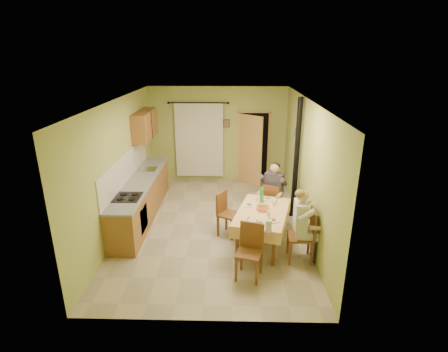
{
  "coord_description": "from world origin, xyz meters",
  "views": [
    {
      "loc": [
        0.43,
        -7.1,
        3.73
      ],
      "look_at": [
        0.25,
        0.1,
        1.15
      ],
      "focal_mm": 28.0,
      "sensor_mm": 36.0,
      "label": 1
    }
  ],
  "objects_px": {
    "dining_table": "(262,228)",
    "chair_right": "(301,245)",
    "chair_near": "(249,262)",
    "chair_far": "(272,210)",
    "man_far": "(273,186)",
    "chair_left": "(228,222)",
    "stove_flue": "(295,174)",
    "man_right": "(302,217)"
  },
  "relations": [
    {
      "from": "dining_table",
      "to": "chair_near",
      "type": "relative_size",
      "value": 1.81
    },
    {
      "from": "man_far",
      "to": "man_right",
      "type": "relative_size",
      "value": 1.0
    },
    {
      "from": "chair_right",
      "to": "chair_left",
      "type": "relative_size",
      "value": 1.07
    },
    {
      "from": "chair_right",
      "to": "man_right",
      "type": "bearing_deg",
      "value": 90.0
    },
    {
      "from": "chair_right",
      "to": "man_far",
      "type": "bearing_deg",
      "value": 15.93
    },
    {
      "from": "dining_table",
      "to": "chair_near",
      "type": "height_order",
      "value": "chair_near"
    },
    {
      "from": "dining_table",
      "to": "chair_right",
      "type": "relative_size",
      "value": 1.73
    },
    {
      "from": "chair_far",
      "to": "chair_left",
      "type": "relative_size",
      "value": 0.99
    },
    {
      "from": "dining_table",
      "to": "man_right",
      "type": "bearing_deg",
      "value": -20.91
    },
    {
      "from": "chair_far",
      "to": "stove_flue",
      "type": "bearing_deg",
      "value": 63.04
    },
    {
      "from": "dining_table",
      "to": "chair_right",
      "type": "distance_m",
      "value": 0.86
    },
    {
      "from": "chair_far",
      "to": "chair_near",
      "type": "height_order",
      "value": "chair_near"
    },
    {
      "from": "man_far",
      "to": "chair_near",
      "type": "bearing_deg",
      "value": -80.25
    },
    {
      "from": "chair_near",
      "to": "man_right",
      "type": "distance_m",
      "value": 1.28
    },
    {
      "from": "chair_near",
      "to": "man_right",
      "type": "bearing_deg",
      "value": -133.65
    },
    {
      "from": "dining_table",
      "to": "chair_near",
      "type": "bearing_deg",
      "value": -90.85
    },
    {
      "from": "man_far",
      "to": "man_right",
      "type": "bearing_deg",
      "value": -50.75
    },
    {
      "from": "chair_near",
      "to": "stove_flue",
      "type": "height_order",
      "value": "stove_flue"
    },
    {
      "from": "chair_far",
      "to": "man_far",
      "type": "bearing_deg",
      "value": 90.0
    },
    {
      "from": "chair_right",
      "to": "chair_left",
      "type": "distance_m",
      "value": 1.65
    },
    {
      "from": "chair_left",
      "to": "man_right",
      "type": "distance_m",
      "value": 1.74
    },
    {
      "from": "chair_far",
      "to": "man_right",
      "type": "relative_size",
      "value": 0.68
    },
    {
      "from": "dining_table",
      "to": "man_right",
      "type": "distance_m",
      "value": 0.98
    },
    {
      "from": "man_far",
      "to": "chair_right",
      "type": "bearing_deg",
      "value": -50.2
    },
    {
      "from": "man_far",
      "to": "stove_flue",
      "type": "bearing_deg",
      "value": 62.54
    },
    {
      "from": "chair_near",
      "to": "man_right",
      "type": "xyz_separation_m",
      "value": [
        0.98,
        0.58,
        0.59
      ]
    },
    {
      "from": "chair_far",
      "to": "chair_left",
      "type": "distance_m",
      "value": 1.17
    },
    {
      "from": "chair_near",
      "to": "stove_flue",
      "type": "bearing_deg",
      "value": -99.02
    },
    {
      "from": "dining_table",
      "to": "chair_right",
      "type": "height_order",
      "value": "chair_right"
    },
    {
      "from": "chair_right",
      "to": "chair_left",
      "type": "bearing_deg",
      "value": 58.79
    },
    {
      "from": "chair_near",
      "to": "man_far",
      "type": "height_order",
      "value": "man_far"
    },
    {
      "from": "dining_table",
      "to": "stove_flue",
      "type": "distance_m",
      "value": 1.81
    },
    {
      "from": "man_right",
      "to": "chair_far",
      "type": "bearing_deg",
      "value": 15.69
    },
    {
      "from": "chair_left",
      "to": "dining_table",
      "type": "bearing_deg",
      "value": 88.22
    },
    {
      "from": "stove_flue",
      "to": "chair_right",
      "type": "bearing_deg",
      "value": -95.0
    },
    {
      "from": "chair_far",
      "to": "stove_flue",
      "type": "xyz_separation_m",
      "value": [
        0.55,
        0.41,
        0.74
      ]
    },
    {
      "from": "chair_near",
      "to": "chair_left",
      "type": "xyz_separation_m",
      "value": [
        -0.38,
        1.49,
        -0.0
      ]
    },
    {
      "from": "man_far",
      "to": "dining_table",
      "type": "bearing_deg",
      "value": -81.15
    },
    {
      "from": "stove_flue",
      "to": "chair_far",
      "type": "bearing_deg",
      "value": -143.13
    },
    {
      "from": "dining_table",
      "to": "chair_left",
      "type": "xyz_separation_m",
      "value": [
        -0.67,
        0.42,
        -0.09
      ]
    },
    {
      "from": "chair_left",
      "to": "man_far",
      "type": "distance_m",
      "value": 1.32
    },
    {
      "from": "dining_table",
      "to": "man_right",
      "type": "xyz_separation_m",
      "value": [
        0.68,
        -0.49,
        0.5
      ]
    }
  ]
}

